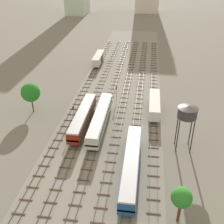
# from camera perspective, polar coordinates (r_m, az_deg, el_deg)

# --- Properties ---
(ground_plane) EXTENTS (480.00, 480.00, 0.00)m
(ground_plane) POSITION_cam_1_polar(r_m,az_deg,el_deg) (82.58, 1.14, 3.21)
(ground_plane) COLOR slate
(ballast_bed) EXTENTS (26.03, 176.00, 0.01)m
(ballast_bed) POSITION_cam_1_polar(r_m,az_deg,el_deg) (82.58, 1.14, 3.21)
(ballast_bed) COLOR gray
(ballast_bed) RESTS_ON ground
(track_far_left) EXTENTS (2.40, 126.00, 0.29)m
(track_far_left) POSITION_cam_1_polar(r_m,az_deg,el_deg) (85.22, -6.18, 4.01)
(track_far_left) COLOR #47382D
(track_far_left) RESTS_ON ground
(track_left) EXTENTS (2.40, 126.00, 0.29)m
(track_left) POSITION_cam_1_polar(r_m,az_deg,el_deg) (84.33, -3.26, 3.85)
(track_left) COLOR #47382D
(track_left) RESTS_ON ground
(track_centre_left) EXTENTS (2.40, 126.00, 0.29)m
(track_centre_left) POSITION_cam_1_polar(r_m,az_deg,el_deg) (83.66, -0.28, 3.68)
(track_centre_left) COLOR #47382D
(track_centre_left) RESTS_ON ground
(track_centre) EXTENTS (2.40, 126.00, 0.29)m
(track_centre) POSITION_cam_1_polar(r_m,az_deg,el_deg) (83.22, 2.73, 3.50)
(track_centre) COLOR #47382D
(track_centre) RESTS_ON ground
(track_centre_right) EXTENTS (2.40, 126.00, 0.29)m
(track_centre_right) POSITION_cam_1_polar(r_m,az_deg,el_deg) (83.01, 5.76, 3.31)
(track_centre_right) COLOR #47382D
(track_centre_right) RESTS_ON ground
(track_right) EXTENTS (2.40, 126.00, 0.29)m
(track_right) POSITION_cam_1_polar(r_m,az_deg,el_deg) (83.04, 8.80, 3.10)
(track_right) COLOR #47382D
(track_right) RESTS_ON ground
(passenger_coach_centre_right_nearest) EXTENTS (2.96, 22.00, 3.80)m
(passenger_coach_centre_right_nearest) POSITION_cam_1_polar(r_m,az_deg,el_deg) (52.59, 4.09, -10.78)
(passenger_coach_centre_right_nearest) COLOR #194C8C
(passenger_coach_centre_right_nearest) RESTS_ON ground
(passenger_coach_centre_left_near) EXTENTS (2.96, 22.00, 3.80)m
(passenger_coach_centre_left_near) POSITION_cam_1_polar(r_m,az_deg,el_deg) (66.38, -2.51, -1.29)
(passenger_coach_centre_left_near) COLOR beige
(passenger_coach_centre_left_near) RESTS_ON ground
(diesel_railcar_left_mid) EXTENTS (2.96, 20.50, 3.80)m
(diesel_railcar_left_mid) POSITION_cam_1_polar(r_m,az_deg,el_deg) (67.42, -6.17, -0.94)
(diesel_railcar_left_mid) COLOR maroon
(diesel_railcar_left_mid) RESTS_ON ground
(freight_boxcar_right_midfar) EXTENTS (2.87, 14.00, 3.60)m
(freight_boxcar_right_midfar) POSITION_cam_1_polar(r_m,az_deg,el_deg) (73.88, 8.93, 1.61)
(freight_boxcar_right_midfar) COLOR white
(freight_boxcar_right_midfar) RESTS_ON ground
(freight_boxcar_far_left_far) EXTENTS (2.87, 14.00, 3.60)m
(freight_boxcar_far_left_far) POSITION_cam_1_polar(r_m,az_deg,el_deg) (109.52, -2.89, 11.30)
(freight_boxcar_far_left_far) COLOR beige
(freight_boxcar_far_left_far) RESTS_ON ground
(water_tower) EXTENTS (4.20, 4.20, 10.67)m
(water_tower) POSITION_cam_1_polar(r_m,az_deg,el_deg) (57.68, 15.64, -0.10)
(water_tower) COLOR #2D2826
(water_tower) RESTS_ON ground
(signal_post_nearest) EXTENTS (0.28, 0.47, 5.53)m
(signal_post_nearest) POSITION_cam_1_polar(r_m,az_deg,el_deg) (67.32, -8.07, -0.23)
(signal_post_nearest) COLOR gray
(signal_post_nearest) RESTS_ON ground
(signal_post_near) EXTENTS (0.28, 0.47, 4.91)m
(signal_post_near) POSITION_cam_1_polar(r_m,az_deg,el_deg) (78.67, 0.92, 4.35)
(signal_post_near) COLOR gray
(signal_post_near) RESTS_ON ground
(lineside_tree_0) EXTENTS (5.09, 5.09, 8.33)m
(lineside_tree_0) POSITION_cam_1_polar(r_m,az_deg,el_deg) (75.09, -16.81, 3.96)
(lineside_tree_0) COLOR #4C331E
(lineside_tree_0) RESTS_ON ground
(lineside_tree_3) EXTENTS (3.28, 3.28, 6.76)m
(lineside_tree_3) POSITION_cam_1_polar(r_m,az_deg,el_deg) (44.23, 14.47, -17.14)
(lineside_tree_3) COLOR #4C331E
(lineside_tree_3) RESTS_ON ground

